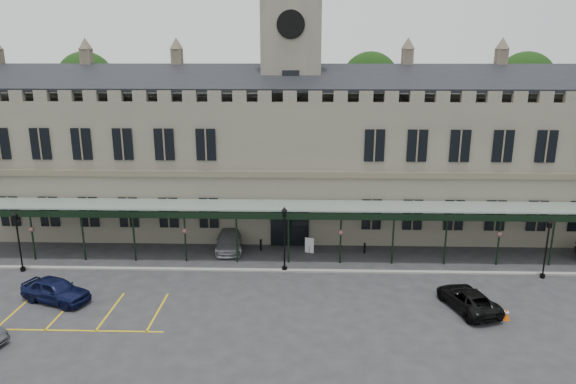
{
  "coord_description": "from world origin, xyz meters",
  "views": [
    {
      "loc": [
        1.07,
        -29.93,
        15.64
      ],
      "look_at": [
        0.0,
        6.0,
        6.0
      ],
      "focal_mm": 32.0,
      "sensor_mm": 36.0,
      "label": 1
    }
  ],
  "objects_px": {
    "sign_board": "(309,245)",
    "car_taxi": "(229,240)",
    "station_building": "(291,159)",
    "car_van": "(468,299)",
    "traffic_cone": "(506,314)",
    "clock_tower": "(291,84)",
    "car_left_a": "(56,290)",
    "lamp_post_mid": "(284,233)",
    "lamp_post_left": "(18,236)",
    "lamp_post_right": "(547,243)"
  },
  "relations": [
    {
      "from": "sign_board",
      "to": "car_taxi",
      "type": "relative_size",
      "value": 0.25
    },
    {
      "from": "station_building",
      "to": "car_van",
      "type": "distance_m",
      "value": 20.52
    },
    {
      "from": "traffic_cone",
      "to": "clock_tower",
      "type": "bearing_deg",
      "value": 128.0
    },
    {
      "from": "clock_tower",
      "to": "car_left_a",
      "type": "xyz_separation_m",
      "value": [
        -15.0,
        -15.77,
        -12.31
      ]
    },
    {
      "from": "sign_board",
      "to": "car_left_a",
      "type": "bearing_deg",
      "value": -133.26
    },
    {
      "from": "car_left_a",
      "to": "station_building",
      "type": "bearing_deg",
      "value": -23.47
    },
    {
      "from": "traffic_cone",
      "to": "lamp_post_mid",
      "type": "bearing_deg",
      "value": 153.41
    },
    {
      "from": "sign_board",
      "to": "car_taxi",
      "type": "xyz_separation_m",
      "value": [
        -6.64,
        0.72,
        0.13
      ]
    },
    {
      "from": "lamp_post_mid",
      "to": "car_left_a",
      "type": "xyz_separation_m",
      "value": [
        -14.75,
        -5.36,
        -2.16
      ]
    },
    {
      "from": "lamp_post_left",
      "to": "sign_board",
      "type": "distance_m",
      "value": 21.99
    },
    {
      "from": "station_building",
      "to": "lamp_post_left",
      "type": "xyz_separation_m",
      "value": [
        -19.8,
        -10.96,
        -3.67
      ]
    },
    {
      "from": "lamp_post_left",
      "to": "car_taxi",
      "type": "relative_size",
      "value": 0.91
    },
    {
      "from": "lamp_post_mid",
      "to": "sign_board",
      "type": "relative_size",
      "value": 3.91
    },
    {
      "from": "lamp_post_right",
      "to": "car_van",
      "type": "height_order",
      "value": "lamp_post_right"
    },
    {
      "from": "lamp_post_left",
      "to": "lamp_post_mid",
      "type": "xyz_separation_m",
      "value": [
        19.55,
        0.62,
        0.17
      ]
    },
    {
      "from": "sign_board",
      "to": "car_left_a",
      "type": "xyz_separation_m",
      "value": [
        -16.64,
        -9.06,
        0.18
      ]
    },
    {
      "from": "lamp_post_right",
      "to": "car_van",
      "type": "distance_m",
      "value": 8.71
    },
    {
      "from": "clock_tower",
      "to": "sign_board",
      "type": "distance_m",
      "value": 14.27
    },
    {
      "from": "traffic_cone",
      "to": "car_left_a",
      "type": "xyz_separation_m",
      "value": [
        -28.52,
        1.54,
        0.44
      ]
    },
    {
      "from": "lamp_post_mid",
      "to": "lamp_post_right",
      "type": "relative_size",
      "value": 1.11
    },
    {
      "from": "traffic_cone",
      "to": "car_taxi",
      "type": "xyz_separation_m",
      "value": [
        -18.52,
        11.32,
        0.39
      ]
    },
    {
      "from": "clock_tower",
      "to": "traffic_cone",
      "type": "bearing_deg",
      "value": -52.0
    },
    {
      "from": "traffic_cone",
      "to": "car_taxi",
      "type": "relative_size",
      "value": 0.14
    },
    {
      "from": "lamp_post_left",
      "to": "car_van",
      "type": "distance_m",
      "value": 31.84
    },
    {
      "from": "lamp_post_left",
      "to": "clock_tower",
      "type": "bearing_deg",
      "value": 29.14
    },
    {
      "from": "lamp_post_left",
      "to": "lamp_post_right",
      "type": "bearing_deg",
      "value": -0.1
    },
    {
      "from": "sign_board",
      "to": "car_van",
      "type": "bearing_deg",
      "value": -24.91
    },
    {
      "from": "traffic_cone",
      "to": "car_van",
      "type": "relative_size",
      "value": 0.15
    },
    {
      "from": "station_building",
      "to": "car_taxi",
      "type": "relative_size",
      "value": 11.56
    },
    {
      "from": "car_left_a",
      "to": "traffic_cone",
      "type": "bearing_deg",
      "value": -72.84
    },
    {
      "from": "lamp_post_left",
      "to": "lamp_post_right",
      "type": "height_order",
      "value": "lamp_post_left"
    },
    {
      "from": "sign_board",
      "to": "car_taxi",
      "type": "bearing_deg",
      "value": -168.01
    },
    {
      "from": "station_building",
      "to": "sign_board",
      "type": "bearing_deg",
      "value": -76.07
    },
    {
      "from": "sign_board",
      "to": "car_taxi",
      "type": "height_order",
      "value": "car_taxi"
    },
    {
      "from": "clock_tower",
      "to": "lamp_post_left",
      "type": "distance_m",
      "value": 24.91
    },
    {
      "from": "station_building",
      "to": "clock_tower",
      "type": "height_order",
      "value": "clock_tower"
    },
    {
      "from": "car_taxi",
      "to": "car_van",
      "type": "xyz_separation_m",
      "value": [
        16.58,
        -10.02,
        -0.08
      ]
    },
    {
      "from": "car_left_a",
      "to": "car_van",
      "type": "relative_size",
      "value": 0.97
    },
    {
      "from": "lamp_post_left",
      "to": "car_taxi",
      "type": "distance_m",
      "value": 15.77
    },
    {
      "from": "lamp_post_right",
      "to": "sign_board",
      "type": "distance_m",
      "value": 17.53
    },
    {
      "from": "clock_tower",
      "to": "lamp_post_left",
      "type": "bearing_deg",
      "value": -150.86
    },
    {
      "from": "lamp_post_left",
      "to": "traffic_cone",
      "type": "relative_size",
      "value": 6.35
    },
    {
      "from": "lamp_post_left",
      "to": "lamp_post_right",
      "type": "distance_m",
      "value": 38.3
    },
    {
      "from": "lamp_post_mid",
      "to": "lamp_post_right",
      "type": "xyz_separation_m",
      "value": [
        18.74,
        -0.69,
        -0.29
      ]
    },
    {
      "from": "lamp_post_mid",
      "to": "car_left_a",
      "type": "height_order",
      "value": "lamp_post_mid"
    },
    {
      "from": "station_building",
      "to": "traffic_cone",
      "type": "bearing_deg",
      "value": -51.87
    },
    {
      "from": "lamp_post_right",
      "to": "traffic_cone",
      "type": "xyz_separation_m",
      "value": [
        -4.97,
        -6.2,
        -2.31
      ]
    },
    {
      "from": "lamp_post_mid",
      "to": "clock_tower",
      "type": "bearing_deg",
      "value": 88.62
    },
    {
      "from": "lamp_post_mid",
      "to": "car_taxi",
      "type": "relative_size",
      "value": 0.96
    },
    {
      "from": "clock_tower",
      "to": "lamp_post_right",
      "type": "bearing_deg",
      "value": -31.0
    }
  ]
}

